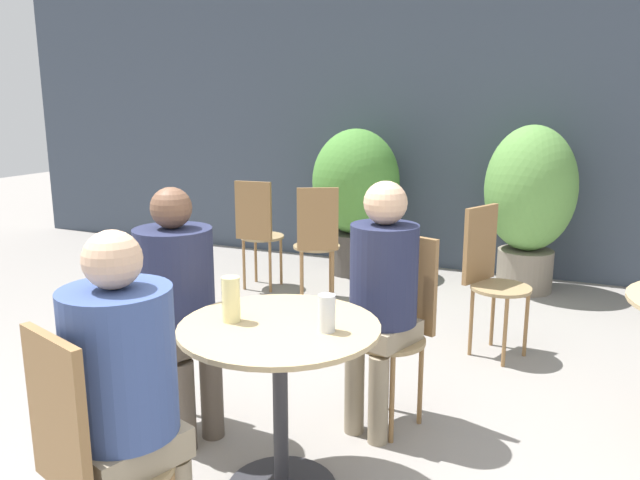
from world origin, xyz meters
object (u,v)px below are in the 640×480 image
object	(u,v)px
potted_plant_1	(530,198)
bistro_chair_2	(86,449)
cafe_table_near	(280,368)
bistro_chair_6	(258,226)
potted_plant_0	(356,191)
bistro_chair_0	(399,314)
seated_person_2	(126,383)
seated_person_1	(178,293)
bistro_chair_3	(489,268)
bistro_chair_4	(317,235)
bistro_chair_1	(161,318)
beer_glass_1	(231,299)
beer_glass_0	(327,313)
seated_person_0	(382,286)

from	to	relation	value
potted_plant_1	bistro_chair_2	bearing A→B (deg)	-102.66
cafe_table_near	bistro_chair_2	bearing A→B (deg)	-109.03
bistro_chair_6	potted_plant_0	world-z (taller)	potted_plant_0
bistro_chair_0	potted_plant_1	size ratio (longest dim) A/B	0.67
seated_person_2	potted_plant_0	xyz separation A→B (m)	(-0.63, 3.84, 0.06)
bistro_chair_0	seated_person_1	xyz separation A→B (m)	(-0.88, -0.54, 0.15)
cafe_table_near	bistro_chair_6	size ratio (longest dim) A/B	0.85
bistro_chair_3	bistro_chair_4	xyz separation A→B (m)	(-1.35, 0.46, 0.00)
bistro_chair_1	bistro_chair_3	bearing A→B (deg)	-21.27
beer_glass_1	potted_plant_0	distance (m)	3.32
beer_glass_1	bistro_chair_1	bearing A→B (deg)	152.50
bistro_chair_2	seated_person_1	size ratio (longest dim) A/B	0.78
bistro_chair_6	beer_glass_0	bearing A→B (deg)	119.34
bistro_chair_3	beer_glass_1	xyz separation A→B (m)	(-0.73, -1.82, 0.25)
seated_person_0	potted_plant_0	world-z (taller)	potted_plant_0
bistro_chair_2	bistro_chair_3	world-z (taller)	same
bistro_chair_1	potted_plant_1	world-z (taller)	potted_plant_1
bistro_chair_3	seated_person_0	distance (m)	1.22
bistro_chair_3	bistro_chair_4	size ratio (longest dim) A/B	1.00
bistro_chair_2	potted_plant_0	xyz separation A→B (m)	(-0.58, 3.98, 0.21)
bistro_chair_3	beer_glass_1	bearing A→B (deg)	-176.66
bistro_chair_0	bistro_chair_1	bearing A→B (deg)	-135.00
bistro_chair_3	seated_person_0	xyz separation A→B (m)	(-0.33, -1.17, 0.17)
cafe_table_near	potted_plant_0	xyz separation A→B (m)	(-0.85, 3.22, 0.22)
bistro_chair_1	seated_person_2	world-z (taller)	seated_person_2
seated_person_1	cafe_table_near	bearing A→B (deg)	-90.00
bistro_chair_0	beer_glass_0	size ratio (longest dim) A/B	6.55
bistro_chair_0	bistro_chair_2	bearing A→B (deg)	-90.00
beer_glass_0	bistro_chair_2	bearing A→B (deg)	-120.59
bistro_chair_0	bistro_chair_3	bearing A→B (deg)	93.92
bistro_chair_0	bistro_chair_4	size ratio (longest dim) A/B	1.00
bistro_chair_6	potted_plant_0	size ratio (longest dim) A/B	0.70
cafe_table_near	seated_person_0	distance (m)	0.68
bistro_chair_3	potted_plant_0	size ratio (longest dim) A/B	0.70
bistro_chair_3	seated_person_0	bearing A→B (deg)	-170.44
seated_person_1	beer_glass_1	world-z (taller)	seated_person_1
cafe_table_near	bistro_chair_6	xyz separation A→B (m)	(-1.40, 2.39, 0.01)
seated_person_2	beer_glass_1	size ratio (longest dim) A/B	6.67
potted_plant_1	seated_person_0	bearing A→B (deg)	-99.18
beer_glass_1	potted_plant_1	xyz separation A→B (m)	(0.83, 3.29, -0.02)
bistro_chair_3	bistro_chair_4	world-z (taller)	same
bistro_chair_1	seated_person_2	bearing A→B (deg)	-129.36
bistro_chair_6	potted_plant_1	bearing A→B (deg)	-161.49
cafe_table_near	bistro_chair_6	distance (m)	2.77
bistro_chair_3	potted_plant_1	world-z (taller)	potted_plant_1
bistro_chair_0	beer_glass_0	xyz separation A→B (m)	(-0.07, -0.75, 0.24)
cafe_table_near	seated_person_1	size ratio (longest dim) A/B	0.66
seated_person_1	beer_glass_0	distance (m)	0.84
beer_glass_1	bistro_chair_3	bearing A→B (deg)	68.21
cafe_table_near	beer_glass_1	size ratio (longest dim) A/B	4.39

